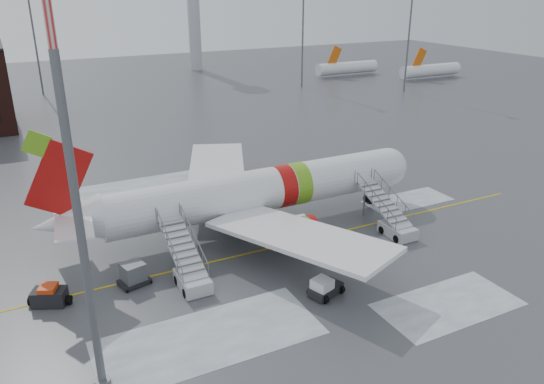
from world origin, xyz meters
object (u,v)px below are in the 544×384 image
airstair_fwd (393,222)px  uld_container (134,275)px  light_mast_near (73,183)px  airliner (252,192)px  pushback_tug (325,288)px  airstair_aft (189,270)px  baggage_tractor (49,297)px

airstair_fwd → uld_container: (-22.46, 1.64, -0.26)m
airstair_fwd → light_mast_near: (-26.49, -7.95, 10.82)m
airliner → light_mast_near: size_ratio=1.54×
pushback_tug → light_mast_near: 19.41m
airliner → airstair_fwd: (10.59, -6.54, -2.35)m
airstair_fwd → airstair_aft: 18.76m
airliner → airstair_fwd: airliner is taller
airstair_fwd → airstair_aft: size_ratio=1.00×
airliner → uld_container: airliner is taller
uld_container → airstair_aft: bearing=-23.9°
airliner → airstair_fwd: bearing=-31.7°
airliner → airstair_aft: size_ratio=4.55×
pushback_tug → airstair_fwd: bearing=28.9°
airstair_aft → uld_container: 4.05m
airstair_fwd → pushback_tug: bearing=-151.1°
pushback_tug → uld_container: bearing=146.9°
baggage_tractor → light_mast_near: light_mast_near is taller
pushback_tug → uld_container: (-11.66, 7.60, 0.17)m
baggage_tractor → airstair_aft: bearing=-9.8°
uld_container → baggage_tractor: size_ratio=0.79×
airstair_aft → airstair_fwd: bearing=0.0°
airstair_aft → light_mast_near: 15.49m
airstair_fwd → airstair_aft: (-18.76, 0.00, 0.00)m
airstair_fwd → pushback_tug: 12.34m
airstair_aft → pushback_tug: (7.96, -5.96, -0.43)m
uld_container → baggage_tractor: 5.79m
airstair_aft → pushback_tug: size_ratio=2.74×
pushback_tug → airstair_aft: bearing=143.2°
baggage_tractor → light_mast_near: bearing=-79.6°
baggage_tractor → airstair_fwd: bearing=-3.3°
airstair_fwd → light_mast_near: size_ratio=0.34×
pushback_tug → baggage_tractor: (-17.45, 7.60, -0.00)m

